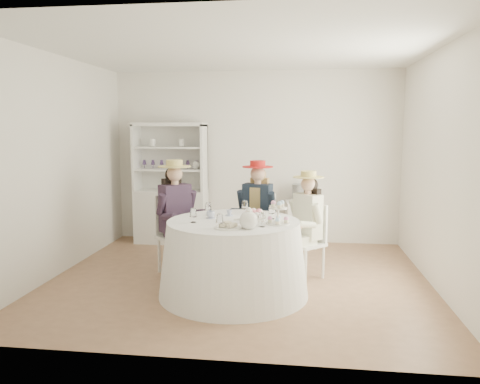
# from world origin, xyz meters

# --- Properties ---
(ground) EXTENTS (4.50, 4.50, 0.00)m
(ground) POSITION_xyz_m (0.00, 0.00, 0.00)
(ground) COLOR brown
(ground) RESTS_ON ground
(ceiling) EXTENTS (4.50, 4.50, 0.00)m
(ceiling) POSITION_xyz_m (0.00, 0.00, 2.70)
(ceiling) COLOR white
(ceiling) RESTS_ON wall_back
(wall_back) EXTENTS (4.50, 0.00, 4.50)m
(wall_back) POSITION_xyz_m (0.00, 2.00, 1.35)
(wall_back) COLOR silver
(wall_back) RESTS_ON ground
(wall_front) EXTENTS (4.50, 0.00, 4.50)m
(wall_front) POSITION_xyz_m (0.00, -2.00, 1.35)
(wall_front) COLOR silver
(wall_front) RESTS_ON ground
(wall_left) EXTENTS (0.00, 4.50, 4.50)m
(wall_left) POSITION_xyz_m (-2.25, 0.00, 1.35)
(wall_left) COLOR silver
(wall_left) RESTS_ON ground
(wall_right) EXTENTS (0.00, 4.50, 4.50)m
(wall_right) POSITION_xyz_m (2.25, 0.00, 1.35)
(wall_right) COLOR silver
(wall_right) RESTS_ON ground
(tea_table) EXTENTS (1.63, 1.63, 0.82)m
(tea_table) POSITION_xyz_m (0.01, -0.51, 0.41)
(tea_table) COLOR white
(tea_table) RESTS_ON ground
(hutch) EXTENTS (1.29, 0.85, 1.89)m
(hutch) POSITION_xyz_m (-1.31, 1.71, 0.67)
(hutch) COLOR silver
(hutch) RESTS_ON ground
(side_table) EXTENTS (0.49, 0.49, 0.69)m
(side_table) POSITION_xyz_m (0.73, 1.73, 0.35)
(side_table) COLOR silver
(side_table) RESTS_ON ground
(hatbox) EXTENTS (0.33, 0.33, 0.27)m
(hatbox) POSITION_xyz_m (0.73, 1.73, 0.83)
(hatbox) COLOR black
(hatbox) RESTS_ON side_table
(guest_left) EXTENTS (0.60, 0.60, 1.42)m
(guest_left) POSITION_xyz_m (-0.80, 0.14, 0.80)
(guest_left) COLOR silver
(guest_left) RESTS_ON ground
(guest_mid) EXTENTS (0.53, 0.56, 1.40)m
(guest_mid) POSITION_xyz_m (0.17, 0.52, 0.79)
(guest_mid) COLOR silver
(guest_mid) RESTS_ON ground
(guest_right) EXTENTS (0.56, 0.55, 1.31)m
(guest_right) POSITION_xyz_m (0.79, 0.17, 0.74)
(guest_right) COLOR silver
(guest_right) RESTS_ON ground
(spare_chair) EXTENTS (0.59, 0.59, 1.01)m
(spare_chair) POSITION_xyz_m (-0.88, 0.80, 0.54)
(spare_chair) COLOR silver
(spare_chair) RESTS_ON ground
(teacup_a) EXTENTS (0.10, 0.10, 0.07)m
(teacup_a) POSITION_xyz_m (-0.26, -0.41, 0.86)
(teacup_a) COLOR white
(teacup_a) RESTS_ON tea_table
(teacup_b) EXTENTS (0.08, 0.08, 0.06)m
(teacup_b) POSITION_xyz_m (-0.08, -0.24, 0.85)
(teacup_b) COLOR white
(teacup_b) RESTS_ON tea_table
(teacup_c) EXTENTS (0.09, 0.09, 0.07)m
(teacup_c) POSITION_xyz_m (0.23, -0.37, 0.86)
(teacup_c) COLOR white
(teacup_c) RESTS_ON tea_table
(flower_bowl) EXTENTS (0.27, 0.27, 0.05)m
(flower_bowl) POSITION_xyz_m (0.23, -0.54, 0.85)
(flower_bowl) COLOR white
(flower_bowl) RESTS_ON tea_table
(flower_arrangement) EXTENTS (0.18, 0.18, 0.07)m
(flower_arrangement) POSITION_xyz_m (0.23, -0.51, 0.91)
(flower_arrangement) COLOR pink
(flower_arrangement) RESTS_ON tea_table
(table_teapot) EXTENTS (0.26, 0.19, 0.20)m
(table_teapot) POSITION_xyz_m (0.22, -0.89, 0.90)
(table_teapot) COLOR white
(table_teapot) RESTS_ON tea_table
(sandwich_plate) EXTENTS (0.28, 0.28, 0.06)m
(sandwich_plate) POSITION_xyz_m (0.01, -0.89, 0.84)
(sandwich_plate) COLOR white
(sandwich_plate) RESTS_ON tea_table
(cupcake_stand) EXTENTS (0.25, 0.25, 0.24)m
(cupcake_stand) POSITION_xyz_m (0.49, -0.62, 0.91)
(cupcake_stand) COLOR white
(cupcake_stand) RESTS_ON tea_table
(stemware_set) EXTENTS (0.89, 0.93, 0.15)m
(stemware_set) POSITION_xyz_m (0.01, -0.51, 0.90)
(stemware_set) COLOR white
(stemware_set) RESTS_ON tea_table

